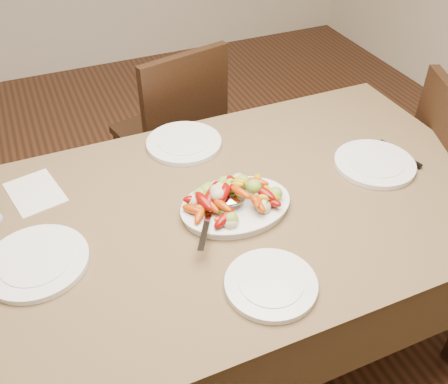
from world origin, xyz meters
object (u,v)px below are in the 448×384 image
at_px(dining_table, 224,285).
at_px(chair_far, 167,133).
at_px(plate_right, 375,164).
at_px(plate_near, 271,284).
at_px(plate_left, 37,262).
at_px(plate_far, 184,143).
at_px(serving_platter, 236,208).

height_order(dining_table, chair_far, chair_far).
relative_size(plate_right, plate_near, 1.12).
height_order(plate_left, plate_far, same).
height_order(dining_table, plate_left, plate_left).
bearing_deg(plate_near, plate_right, 30.10).
xyz_separation_m(plate_left, plate_right, (1.15, 0.01, 0.00)).
distance_m(chair_far, plate_left, 1.18).
bearing_deg(dining_table, plate_near, -92.16).
height_order(plate_left, plate_right, same).
distance_m(serving_platter, plate_left, 0.60).
xyz_separation_m(serving_platter, plate_near, (-0.04, -0.32, -0.00)).
height_order(dining_table, plate_right, plate_right).
bearing_deg(plate_far, dining_table, -90.28).
relative_size(dining_table, plate_far, 6.64).
bearing_deg(serving_platter, plate_right, 2.31).
xyz_separation_m(chair_far, plate_far, (-0.09, -0.53, 0.29)).
relative_size(dining_table, plate_near, 7.40).
bearing_deg(chair_far, plate_right, 104.68).
xyz_separation_m(plate_far, plate_near, (-0.01, -0.72, 0.00)).
bearing_deg(plate_right, dining_table, 179.29).
bearing_deg(plate_far, serving_platter, -86.44).
bearing_deg(serving_platter, chair_far, 86.18).
relative_size(dining_table, plate_right, 6.59).
relative_size(chair_far, plate_far, 3.43).
height_order(serving_platter, plate_left, serving_platter).
relative_size(plate_left, plate_far, 1.04).
distance_m(dining_table, serving_platter, 0.39).
bearing_deg(dining_table, chair_far, 84.35).
distance_m(plate_left, plate_far, 0.70).
distance_m(plate_left, plate_near, 0.65).
xyz_separation_m(plate_left, plate_far, (0.58, 0.40, 0.00)).
relative_size(chair_far, plate_near, 3.82).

